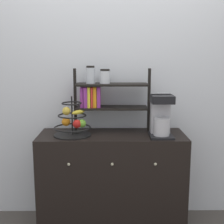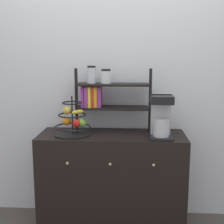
# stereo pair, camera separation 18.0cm
# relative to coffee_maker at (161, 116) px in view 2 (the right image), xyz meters

# --- Properties ---
(wall_back) EXTENTS (7.00, 0.05, 2.60)m
(wall_back) POSITION_rel_coffee_maker_xyz_m (-0.41, 0.33, 0.28)
(wall_back) COLOR silver
(wall_back) RESTS_ON ground_plane
(sideboard) EXTENTS (1.26, 0.48, 0.85)m
(sideboard) POSITION_rel_coffee_maker_xyz_m (-0.41, 0.06, -0.60)
(sideboard) COLOR black
(sideboard) RESTS_ON ground_plane
(coffee_maker) EXTENTS (0.19, 0.24, 0.35)m
(coffee_maker) POSITION_rel_coffee_maker_xyz_m (0.00, 0.00, 0.00)
(coffee_maker) COLOR black
(coffee_maker) RESTS_ON sideboard
(fruit_stand) EXTENTS (0.32, 0.32, 0.34)m
(fruit_stand) POSITION_rel_coffee_maker_xyz_m (-0.74, 0.03, -0.07)
(fruit_stand) COLOR black
(fruit_stand) RESTS_ON sideboard
(shelf_hutch) EXTENTS (0.68, 0.20, 0.58)m
(shelf_hutch) POSITION_rel_coffee_maker_xyz_m (-0.50, 0.17, 0.17)
(shelf_hutch) COLOR black
(shelf_hutch) RESTS_ON sideboard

